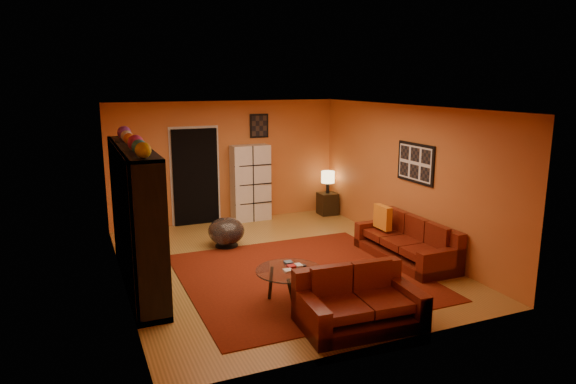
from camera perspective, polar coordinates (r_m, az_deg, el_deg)
name	(u,v)px	position (r m, az deg, el deg)	size (l,w,h in m)	color
floor	(279,263)	(8.75, -1.04, -7.89)	(6.00, 6.00, 0.00)	olive
ceiling	(278,107)	(8.22, -1.11, 9.38)	(6.00, 6.00, 0.00)	white
wall_back	(227,162)	(11.18, -6.84, 3.36)	(6.00, 6.00, 0.00)	#C3652A
wall_front	(380,239)	(5.80, 10.14, -5.12)	(6.00, 6.00, 0.00)	#C3652A
wall_left	(119,202)	(7.83, -18.30, -1.02)	(6.00, 6.00, 0.00)	#C3652A
wall_right	(406,177)	(9.59, 12.93, 1.66)	(6.00, 6.00, 0.00)	#C3652A
rug	(301,276)	(8.18, 1.49, -9.31)	(3.60, 3.60, 0.01)	#521409
doorway	(195,177)	(11.02, -10.24, 1.65)	(0.95, 0.10, 2.04)	black
wall_art_right	(416,163)	(9.29, 13.99, 3.15)	(0.03, 1.00, 0.70)	black
wall_art_back	(259,126)	(11.30, -3.23, 7.36)	(0.42, 0.03, 0.52)	black
entertainment_unit	(136,217)	(7.91, -16.56, -2.64)	(0.45, 3.00, 2.10)	black
tv	(140,221)	(7.85, -16.10, -3.14)	(0.13, 0.96, 0.55)	black
sofa	(409,243)	(9.07, 13.34, -5.57)	(0.84, 2.01, 0.85)	#53140B
loveseat	(357,302)	(6.67, 7.66, -12.02)	(1.55, 0.99, 0.85)	#53140B
throw_pillow	(383,217)	(9.32, 10.48, -2.77)	(0.12, 0.42, 0.42)	orange
coffee_table	(289,273)	(7.13, 0.17, -9.02)	(0.94, 0.94, 0.47)	silver
storage_cabinet	(251,183)	(11.22, -4.18, 1.01)	(0.83, 0.37, 1.66)	silver
bowl_chair	(226,231)	(9.55, -6.87, -4.37)	(0.67, 0.67, 0.55)	black
side_table	(327,204)	(11.82, 4.41, -1.29)	(0.40, 0.40, 0.50)	black
table_lamp	(328,178)	(11.69, 4.46, 1.60)	(0.30, 0.30, 0.50)	black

